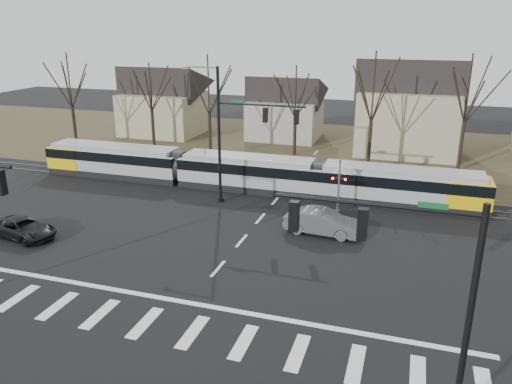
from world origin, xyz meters
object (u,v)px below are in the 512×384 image
(tram, at_px, (247,171))
(sedan, at_px, (323,222))
(suv, at_px, (23,228))
(rail_crossing_signal, at_px, (339,188))

(tram, xyz_separation_m, sedan, (7.73, -7.32, -0.72))
(suv, relative_size, rail_crossing_signal, 1.23)
(sedan, distance_m, rail_crossing_signal, 4.26)
(tram, distance_m, rail_crossing_signal, 8.68)
(sedan, bearing_deg, rail_crossing_signal, -0.67)
(suv, distance_m, rail_crossing_signal, 21.36)
(tram, xyz_separation_m, rail_crossing_signal, (8.06, -3.21, 0.35))
(tram, distance_m, suv, 17.31)
(rail_crossing_signal, bearing_deg, sedan, -94.65)
(sedan, height_order, suv, sedan)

